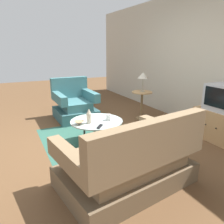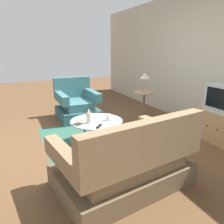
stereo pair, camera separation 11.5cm
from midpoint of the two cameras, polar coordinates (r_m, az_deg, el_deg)
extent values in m
plane|color=brown|center=(3.83, -4.16, -8.06)|extent=(16.00, 16.00, 0.00)
cube|color=#BCB29E|center=(4.84, 23.65, 12.30)|extent=(9.00, 0.12, 2.70)
cube|color=#2D5B4C|center=(3.82, -3.03, -8.10)|extent=(2.28, 1.67, 0.00)
cube|color=#325C60|center=(5.14, -8.19, -0.32)|extent=(0.94, 0.87, 0.24)
cube|color=#3D7075|center=(5.08, -8.28, 1.94)|extent=(0.80, 0.59, 0.18)
cube|color=#3D7075|center=(5.39, -9.66, 6.29)|extent=(0.15, 0.86, 0.48)
cube|color=#3D7075|center=(4.95, -12.33, 3.62)|extent=(0.93, 0.16, 0.20)
cube|color=#3D7075|center=(5.15, -4.56, 4.43)|extent=(0.93, 0.16, 0.20)
cube|color=brown|center=(2.75, 3.92, -15.72)|extent=(1.17, 1.64, 0.24)
cube|color=#846B4C|center=(2.65, 4.01, -11.86)|extent=(0.99, 1.34, 0.18)
cube|color=#846B4C|center=(2.22, 10.51, -8.26)|extent=(0.37, 1.51, 0.49)
cube|color=#846B4C|center=(3.00, 14.67, -4.96)|extent=(0.96, 0.28, 0.19)
cube|color=#846B4C|center=(2.26, -10.28, -11.99)|extent=(0.96, 0.28, 0.19)
cube|color=teal|center=(2.32, 6.81, -9.23)|extent=(0.21, 0.34, 0.33)
cylinder|color=#B2C6C1|center=(3.67, -3.12, -2.31)|extent=(0.86, 0.86, 0.02)
cylinder|color=#4C4742|center=(3.86, 0.49, -4.62)|extent=(0.04, 0.04, 0.40)
cylinder|color=#4C4742|center=(3.90, -6.22, -4.50)|extent=(0.04, 0.04, 0.40)
cylinder|color=#4C4742|center=(3.50, -3.67, -6.94)|extent=(0.04, 0.04, 0.40)
cylinder|color=tan|center=(4.98, 8.93, 5.01)|extent=(0.45, 0.45, 0.02)
cylinder|color=brown|center=(5.05, 8.77, 1.50)|extent=(0.05, 0.05, 0.61)
cylinder|color=brown|center=(5.13, 8.63, -1.64)|extent=(0.25, 0.25, 0.02)
cube|color=tan|center=(4.26, 27.16, -3.46)|extent=(0.88, 0.46, 0.54)
sphere|color=black|center=(4.13, 23.98, -3.21)|extent=(0.02, 0.02, 0.02)
sphere|color=black|center=(4.01, 26.18, -4.08)|extent=(0.02, 0.02, 0.02)
cube|color=black|center=(3.97, 26.26, 3.16)|extent=(0.45, 0.01, 0.32)
cylinder|color=#9E937A|center=(4.97, 9.01, 5.25)|extent=(0.12, 0.12, 0.02)
cylinder|color=#9E937A|center=(4.94, 9.09, 6.93)|extent=(0.02, 0.02, 0.27)
cone|color=beige|center=(4.91, 9.19, 9.24)|extent=(0.24, 0.24, 0.13)
cylinder|color=beige|center=(3.53, -5.06, -1.58)|extent=(0.08, 0.08, 0.16)
cone|color=beige|center=(3.50, -5.11, 0.28)|extent=(0.07, 0.07, 0.08)
cylinder|color=white|center=(3.67, -0.01, -1.34)|extent=(0.09, 0.09, 0.10)
torus|color=white|center=(3.61, 0.39, -1.61)|extent=(0.07, 0.01, 0.07)
cone|color=tan|center=(3.51, -7.63, -2.70)|extent=(0.16, 0.16, 0.06)
cube|color=black|center=(3.37, -2.38, -3.68)|extent=(0.16, 0.14, 0.02)
camera|label=1|loc=(0.06, -89.10, 0.26)|focal=35.55mm
camera|label=2|loc=(0.06, 90.90, -0.26)|focal=35.55mm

